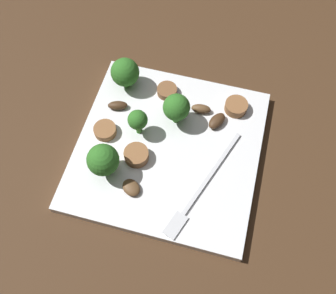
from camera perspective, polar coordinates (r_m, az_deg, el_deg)
The scene contains 15 objects.
ground_plane at distance 0.55m, azimuth 0.00°, elevation -0.72°, with size 1.40×1.40×0.00m, color #422B19.
plate at distance 0.55m, azimuth 0.00°, elevation -0.36°, with size 0.26×0.26×0.02m, color white.
fork at distance 0.51m, azimuth 4.78°, elevation -6.46°, with size 0.17×0.07×0.00m.
broccoli_floret_0 at distance 0.50m, azimuth -9.72°, elevation -1.96°, with size 0.04×0.04×0.06m.
broccoli_floret_1 at distance 0.53m, azimuth -4.57°, elevation 4.01°, with size 0.03×0.03×0.05m.
broccoli_floret_2 at distance 0.54m, azimuth 0.93°, elevation 6.00°, with size 0.04×0.04×0.05m.
broccoli_floret_3 at distance 0.58m, azimuth -6.47°, elevation 11.05°, with size 0.04×0.04×0.05m.
sausage_slice_0 at distance 0.58m, azimuth 10.18°, elevation 6.00°, with size 0.03×0.03×0.01m, color brown.
sausage_slice_1 at distance 0.56m, azimuth -9.43°, elevation 2.46°, with size 0.03×0.03×0.01m, color brown.
sausage_slice_2 at distance 0.59m, azimuth -0.15°, elevation 8.44°, with size 0.03×0.03×0.01m, color brown.
sausage_slice_3 at distance 0.53m, azimuth -4.77°, elevation -1.22°, with size 0.03×0.03×0.01m, color brown.
mushroom_0 at distance 0.51m, azimuth -5.55°, elevation -6.08°, with size 0.03×0.02×0.01m, color brown.
mushroom_1 at distance 0.56m, azimuth 7.35°, elevation 3.92°, with size 0.03×0.02×0.01m, color #422B19.
mushroom_2 at distance 0.58m, azimuth -7.56°, elevation 6.21°, with size 0.03×0.01×0.01m, color #422B19.
mushroom_3 at distance 0.57m, azimuth 4.99°, elevation 5.74°, with size 0.03×0.01×0.01m, color brown.
Camera 1 is at (0.24, 0.06, 0.50)m, focal length 40.60 mm.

